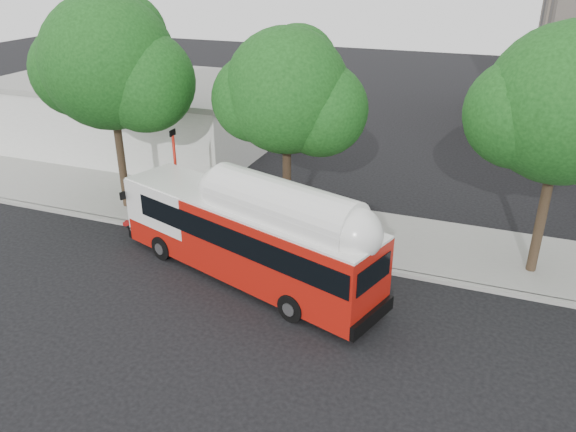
{
  "coord_description": "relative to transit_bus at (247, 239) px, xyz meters",
  "views": [
    {
      "loc": [
        6.93,
        -14.76,
        10.95
      ],
      "look_at": [
        0.19,
        3.0,
        2.15
      ],
      "focal_mm": 35.0,
      "sensor_mm": 36.0,
      "label": 1
    }
  ],
  "objects": [
    {
      "name": "street_tree_mid",
      "position": [
        0.32,
        4.38,
        4.29
      ],
      "size": [
        5.75,
        5.0,
        8.62
      ],
      "color": "#2D2116",
      "rests_on": "ground"
    },
    {
      "name": "red_curb_segment",
      "position": [
        -2.09,
        2.22,
        -1.53
      ],
      "size": [
        10.0,
        0.32,
        0.16
      ],
      "primitive_type": "cube",
      "color": "maroon",
      "rests_on": "ground"
    },
    {
      "name": "street_tree_left",
      "position": [
        -7.61,
        3.88,
        4.99
      ],
      "size": [
        6.67,
        5.8,
        9.74
      ],
      "color": "#2D2116",
      "rests_on": "ground"
    },
    {
      "name": "low_commercial_bldg",
      "position": [
        -13.09,
        12.32,
        0.54
      ],
      "size": [
        16.2,
        10.2,
        4.25
      ],
      "color": "silver",
      "rests_on": "ground"
    },
    {
      "name": "sidewalk",
      "position": [
        0.91,
        4.82,
        -1.54
      ],
      "size": [
        60.0,
        5.0,
        0.15
      ],
      "primitive_type": "cube",
      "color": "gray",
      "rests_on": "ground"
    },
    {
      "name": "ground",
      "position": [
        0.91,
        -1.68,
        -1.61
      ],
      "size": [
        120.0,
        120.0,
        0.0
      ],
      "primitive_type": "plane",
      "color": "black",
      "rests_on": "ground"
    },
    {
      "name": "curb_strip",
      "position": [
        0.91,
        2.22,
        -1.54
      ],
      "size": [
        60.0,
        0.3,
        0.15
      ],
      "primitive_type": "cube",
      "color": "gray",
      "rests_on": "ground"
    },
    {
      "name": "transit_bus",
      "position": [
        0.0,
        0.0,
        0.0
      ],
      "size": [
        11.69,
        5.67,
        3.45
      ],
      "rotation": [
        0.0,
        0.0,
        -0.32
      ],
      "color": "#B0150C",
      "rests_on": "ground"
    },
    {
      "name": "signal_pole",
      "position": [
        -4.67,
        2.99,
        0.66
      ],
      "size": [
        0.13,
        0.42,
        4.43
      ],
      "color": "red",
      "rests_on": "ground"
    }
  ]
}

